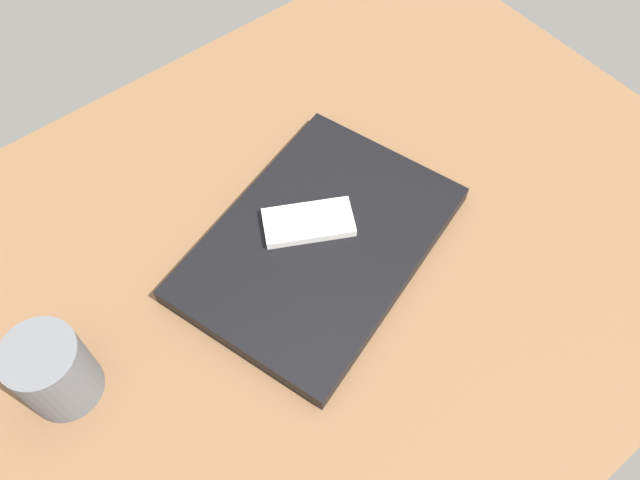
{
  "coord_description": "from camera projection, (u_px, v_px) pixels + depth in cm",
  "views": [
    {
      "loc": [
        -19.45,
        -33.48,
        71.96
      ],
      "look_at": [
        7.05,
        -0.16,
        5.0
      ],
      "focal_mm": 36.6,
      "sensor_mm": 36.0,
      "label": 1
    }
  ],
  "objects": [
    {
      "name": "desk_surface",
      "position": [
        274.0,
        285.0,
        0.8
      ],
      "size": [
        120.0,
        80.0,
        3.0
      ],
      "primitive_type": "cube",
      "color": "brown",
      "rests_on": "ground"
    },
    {
      "name": "cell_phone_on_laptop",
      "position": [
        308.0,
        222.0,
        0.8
      ],
      "size": [
        12.19,
        9.9,
        1.25
      ],
      "color": "silver",
      "rests_on": "laptop_closed"
    },
    {
      "name": "pen_cup",
      "position": [
        53.0,
        371.0,
        0.67
      ],
      "size": [
        7.94,
        7.94,
        9.74
      ],
      "primitive_type": "cylinder",
      "color": "#595B60",
      "rests_on": "desk_surface"
    },
    {
      "name": "laptop_closed",
      "position": [
        320.0,
        244.0,
        0.8
      ],
      "size": [
        39.32,
        32.63,
        2.29
      ],
      "primitive_type": "cube",
      "rotation": [
        0.0,
        0.0,
        0.31
      ],
      "color": "black",
      "rests_on": "desk_surface"
    }
  ]
}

